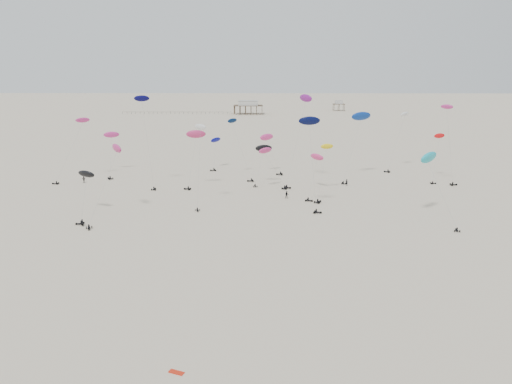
{
  "coord_description": "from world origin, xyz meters",
  "views": [
    {
      "loc": [
        1.73,
        -15.94,
        33.03
      ],
      "look_at": [
        0.0,
        88.0,
        7.0
      ],
      "focal_mm": 35.0,
      "sensor_mm": 36.0,
      "label": 1
    }
  ],
  "objects_px": {
    "pavilion_main": "(248,108)",
    "pavilion_small": "(339,106)",
    "rig_9": "(85,182)",
    "rig_4": "(303,112)",
    "spectator_0": "(83,226)",
    "rig_0": "(112,161)"
  },
  "relations": [
    {
      "from": "pavilion_main",
      "to": "rig_0",
      "type": "height_order",
      "value": "rig_0"
    },
    {
      "from": "pavilion_small",
      "to": "spectator_0",
      "type": "distance_m",
      "value": 310.54
    },
    {
      "from": "pavilion_small",
      "to": "rig_4",
      "type": "bearing_deg",
      "value": -100.65
    },
    {
      "from": "rig_0",
      "to": "rig_4",
      "type": "xyz_separation_m",
      "value": [
        45.81,
        34.05,
        8.4
      ]
    },
    {
      "from": "rig_4",
      "to": "pavilion_main",
      "type": "bearing_deg",
      "value": -142.02
    },
    {
      "from": "pavilion_main",
      "to": "pavilion_small",
      "type": "xyz_separation_m",
      "value": [
        70.0,
        30.0,
        -0.74
      ]
    },
    {
      "from": "rig_4",
      "to": "rig_9",
      "type": "xyz_separation_m",
      "value": [
        -52.53,
        -33.5,
        -13.29
      ]
    },
    {
      "from": "pavilion_small",
      "to": "rig_9",
      "type": "bearing_deg",
      "value": -109.33
    },
    {
      "from": "rig_9",
      "to": "rig_4",
      "type": "bearing_deg",
      "value": -63.07
    },
    {
      "from": "rig_0",
      "to": "pavilion_main",
      "type": "bearing_deg",
      "value": -112.49
    },
    {
      "from": "pavilion_main",
      "to": "rig_9",
      "type": "distance_m",
      "value": 255.92
    },
    {
      "from": "rig_0",
      "to": "rig_9",
      "type": "height_order",
      "value": "rig_0"
    },
    {
      "from": "rig_0",
      "to": "spectator_0",
      "type": "xyz_separation_m",
      "value": [
        -4.1,
        -10.24,
        -12.22
      ]
    },
    {
      "from": "pavilion_small",
      "to": "rig_9",
      "type": "xyz_separation_m",
      "value": [
        -99.66,
        -284.18,
        3.85
      ]
    },
    {
      "from": "rig_4",
      "to": "rig_9",
      "type": "distance_m",
      "value": 63.7
    },
    {
      "from": "pavilion_main",
      "to": "rig_4",
      "type": "xyz_separation_m",
      "value": [
        22.87,
        -220.67,
        16.4
      ]
    },
    {
      "from": "pavilion_main",
      "to": "rig_9",
      "type": "height_order",
      "value": "rig_9"
    },
    {
      "from": "pavilion_main",
      "to": "rig_4",
      "type": "distance_m",
      "value": 222.46
    },
    {
      "from": "pavilion_small",
      "to": "rig_9",
      "type": "distance_m",
      "value": 301.17
    },
    {
      "from": "pavilion_main",
      "to": "pavilion_small",
      "type": "distance_m",
      "value": 76.16
    },
    {
      "from": "rig_4",
      "to": "spectator_0",
      "type": "xyz_separation_m",
      "value": [
        -49.91,
        -44.29,
        -20.62
      ]
    },
    {
      "from": "rig_9",
      "to": "spectator_0",
      "type": "bearing_deg",
      "value": -171.97
    }
  ]
}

